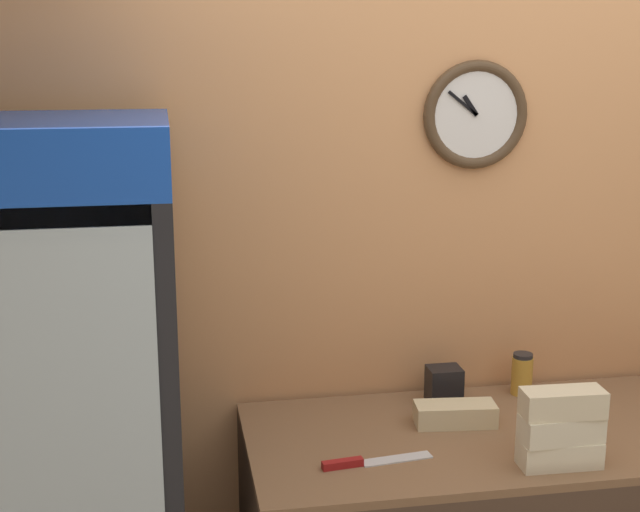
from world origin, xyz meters
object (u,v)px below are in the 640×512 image
object	(u,v)px
condiment_jar	(522,374)
napkin_dispenser	(444,385)
sandwich_stack_top	(563,403)
sandwich_stack_middle	(561,428)
sandwich_flat_left	(455,414)
beverage_cooler	(55,423)
sandwich_stack_bottom	(560,453)
chefs_knife	(362,462)

from	to	relation	value
condiment_jar	napkin_dispenser	xyz separation A→B (m)	(-0.28, -0.02, -0.01)
sandwich_stack_top	sandwich_stack_middle	bearing A→B (deg)	180.00
sandwich_stack_middle	sandwich_flat_left	world-z (taller)	sandwich_stack_middle
sandwich_flat_left	condiment_jar	world-z (taller)	condiment_jar
sandwich_stack_top	napkin_dispenser	distance (m)	0.55
beverage_cooler	sandwich_stack_top	distance (m)	1.44
beverage_cooler	sandwich_stack_middle	size ratio (longest dim) A/B	8.22
beverage_cooler	sandwich_stack_bottom	xyz separation A→B (m)	(1.40, -0.32, -0.06)
sandwich_stack_top	chefs_knife	world-z (taller)	sandwich_stack_top
beverage_cooler	sandwich_stack_bottom	bearing A→B (deg)	-12.77
chefs_knife	condiment_jar	world-z (taller)	condiment_jar
beverage_cooler	sandwich_stack_middle	distance (m)	1.44
napkin_dispenser	beverage_cooler	bearing A→B (deg)	-171.62
beverage_cooler	sandwich_flat_left	distance (m)	1.21
sandwich_stack_bottom	sandwich_stack_top	world-z (taller)	sandwich_stack_top
chefs_knife	sandwich_stack_bottom	bearing A→B (deg)	-10.68
sandwich_stack_middle	condiment_jar	world-z (taller)	sandwich_stack_middle
beverage_cooler	condiment_jar	size ratio (longest dim) A/B	13.30
condiment_jar	napkin_dispenser	bearing A→B (deg)	-175.69
sandwich_flat_left	sandwich_stack_middle	bearing A→B (deg)	-57.87
beverage_cooler	sandwich_stack_top	xyz separation A→B (m)	(1.40, -0.32, 0.09)
sandwich_stack_top	condiment_jar	bearing A→B (deg)	78.95
sandwich_stack_top	napkin_dispenser	world-z (taller)	sandwich_stack_top
sandwich_stack_bottom	sandwich_stack_top	distance (m)	0.15
sandwich_flat_left	beverage_cooler	bearing A→B (deg)	-179.96
sandwich_flat_left	napkin_dispenser	distance (m)	0.18
sandwich_stack_middle	sandwich_flat_left	size ratio (longest dim) A/B	0.90
sandwich_stack_top	sandwich_flat_left	size ratio (longest dim) A/B	0.90
chefs_knife	condiment_jar	xyz separation A→B (m)	(0.65, 0.42, 0.06)
sandwich_stack_middle	sandwich_stack_top	xyz separation A→B (m)	(0.00, 0.00, 0.08)
sandwich_stack_top	napkin_dispenser	size ratio (longest dim) A/B	1.95
sandwich_stack_bottom	chefs_knife	bearing A→B (deg)	169.32
sandwich_stack_bottom	sandwich_stack_middle	distance (m)	0.08
sandwich_stack_bottom	condiment_jar	bearing A→B (deg)	78.95
chefs_knife	condiment_jar	bearing A→B (deg)	32.67
chefs_knife	napkin_dispenser	distance (m)	0.54
sandwich_stack_bottom	chefs_knife	distance (m)	0.56
sandwich_stack_bottom	condiment_jar	size ratio (longest dim) A/B	1.61
sandwich_stack_bottom	sandwich_stack_top	size ratio (longest dim) A/B	0.99
napkin_dispenser	condiment_jar	bearing A→B (deg)	4.31
sandwich_stack_top	condiment_jar	size ratio (longest dim) A/B	1.62
sandwich_stack_middle	chefs_knife	size ratio (longest dim) A/B	0.71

